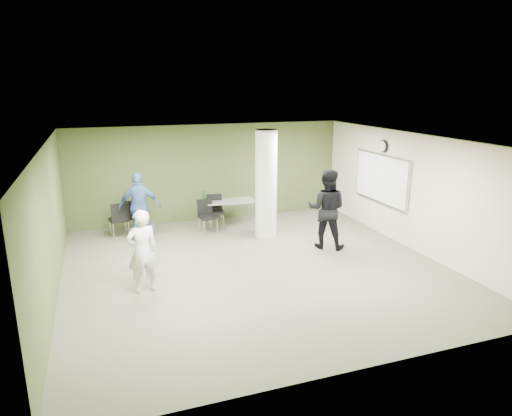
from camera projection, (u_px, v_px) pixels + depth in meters
name	position (u px, v px, depth m)	size (l,w,h in m)	color
floor	(255.00, 267.00, 10.02)	(8.00, 8.00, 0.00)	#525442
ceiling	(255.00, 140.00, 9.29)	(8.00, 8.00, 0.00)	white
wall_back	(210.00, 173.00, 13.30)	(8.00, 0.02, 2.80)	#465327
wall_left	(50.00, 225.00, 8.38)	(0.02, 8.00, 2.80)	#465327
wall_right_cream	(412.00, 192.00, 10.94)	(0.02, 8.00, 2.80)	beige
column	(266.00, 184.00, 11.80)	(0.56, 0.56, 2.80)	silver
whiteboard	(381.00, 179.00, 11.98)	(0.05, 2.30, 1.30)	silver
wall_clock	(383.00, 146.00, 11.76)	(0.06, 0.32, 0.32)	black
folding_table	(226.00, 202.00, 12.85)	(1.61, 0.85, 0.98)	gray
wastebasket	(151.00, 229.00, 12.20)	(0.27, 0.27, 0.31)	#4C4C4C
chair_back_left	(119.00, 217.00, 11.86)	(0.54, 0.54, 0.95)	black
chair_back_right	(133.00, 214.00, 12.11)	(0.56, 0.56, 0.96)	black
chair_table_left	(207.00, 213.00, 12.33)	(0.52, 0.52, 0.90)	black
chair_table_right	(215.00, 208.00, 12.76)	(0.50, 0.50, 0.92)	black
woman_white	(142.00, 251.00, 8.65)	(0.60, 0.39, 1.65)	silver
man_black	(327.00, 209.00, 11.04)	(0.95, 0.74, 1.95)	black
man_blue	(140.00, 207.00, 11.57)	(1.04, 0.43, 1.78)	#39578D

